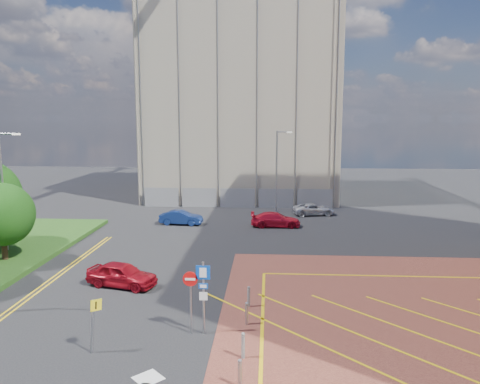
# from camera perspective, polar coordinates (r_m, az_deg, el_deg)

# --- Properties ---
(ground) EXTENTS (140.00, 140.00, 0.00)m
(ground) POSITION_cam_1_polar(r_m,az_deg,el_deg) (20.26, -6.30, -17.97)
(ground) COLOR black
(ground) RESTS_ON ground
(tree_c) EXTENTS (4.00, 4.00, 4.90)m
(tree_c) POSITION_cam_1_polar(r_m,az_deg,el_deg) (32.97, -27.04, -2.47)
(tree_c) COLOR #3D2B1C
(tree_c) RESTS_ON grass_bed
(lamp_left_far) EXTENTS (1.53, 0.16, 8.00)m
(lamp_left_far) POSITION_cam_1_polar(r_m,az_deg,el_deg) (34.91, -26.86, 0.57)
(lamp_left_far) COLOR #9EA0A8
(lamp_left_far) RESTS_ON grass_bed
(lamp_back) EXTENTS (1.53, 0.16, 8.00)m
(lamp_back) POSITION_cam_1_polar(r_m,az_deg,el_deg) (46.05, 4.58, 2.93)
(lamp_back) COLOR #9EA0A8
(lamp_back) RESTS_ON ground
(sign_cluster) EXTENTS (1.17, 0.12, 3.20)m
(sign_cluster) POSITION_cam_1_polar(r_m,az_deg,el_deg) (20.32, -5.08, -11.85)
(sign_cluster) COLOR #9EA0A8
(sign_cluster) RESTS_ON ground
(warning_sign) EXTENTS (0.53, 0.37, 2.24)m
(warning_sign) POSITION_cam_1_polar(r_m,az_deg,el_deg) (19.74, -17.43, -14.53)
(warning_sign) COLOR #9EA0A8
(warning_sign) RESTS_ON ground
(bollard_row) EXTENTS (0.14, 11.14, 0.90)m
(bollard_row) POSITION_cam_1_polar(r_m,az_deg,el_deg) (18.34, 0.26, -19.32)
(bollard_row) COLOR #9EA0A8
(bollard_row) RESTS_ON forecourt
(construction_building) EXTENTS (21.20, 19.20, 22.00)m
(construction_building) POSITION_cam_1_polar(r_m,az_deg,el_deg) (57.91, 0.34, 10.76)
(construction_building) COLOR #ACA08D
(construction_building) RESTS_ON ground
(construction_fence) EXTENTS (21.60, 0.06, 2.00)m
(construction_fence) POSITION_cam_1_polar(r_m,az_deg,el_deg) (48.53, 0.85, -0.74)
(construction_fence) COLOR gray
(construction_fence) RESTS_ON ground
(car_red_left) EXTENTS (4.22, 2.56, 1.34)m
(car_red_left) POSITION_cam_1_polar(r_m,az_deg,el_deg) (26.91, -14.19, -9.72)
(car_red_left) COLOR maroon
(car_red_left) RESTS_ON ground
(car_blue_back) EXTENTS (3.80, 1.60, 1.22)m
(car_blue_back) POSITION_cam_1_polar(r_m,az_deg,el_deg) (41.18, -7.19, -3.11)
(car_blue_back) COLOR navy
(car_blue_back) RESTS_ON ground
(car_red_back) EXTENTS (4.26, 1.82, 1.23)m
(car_red_back) POSITION_cam_1_polar(r_m,az_deg,el_deg) (40.15, 4.36, -3.37)
(car_red_back) COLOR red
(car_red_back) RESTS_ON ground
(car_silver_back) EXTENTS (4.25, 2.53, 1.11)m
(car_silver_back) POSITION_cam_1_polar(r_m,az_deg,el_deg) (45.41, 8.96, -2.09)
(car_silver_back) COLOR silver
(car_silver_back) RESTS_ON ground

